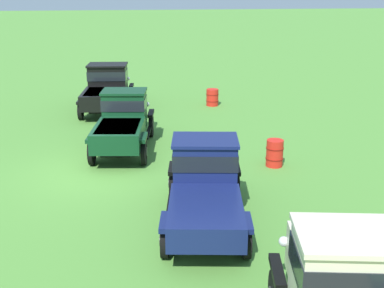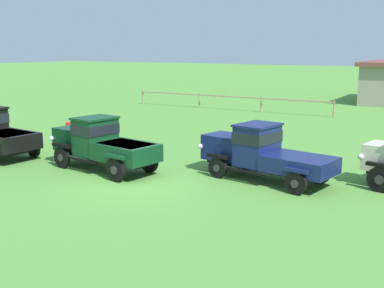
{
  "view_description": "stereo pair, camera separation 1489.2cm",
  "coord_description": "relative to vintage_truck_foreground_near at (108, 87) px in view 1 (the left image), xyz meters",
  "views": [
    {
      "loc": [
        14.85,
        0.8,
        5.69
      ],
      "look_at": [
        0.64,
        3.08,
        1.0
      ],
      "focal_mm": 45.0,
      "sensor_mm": 36.0,
      "label": 1
    },
    {
      "loc": [
        10.31,
        -13.35,
        4.83
      ],
      "look_at": [
        0.64,
        3.08,
        1.0
      ],
      "focal_mm": 45.0,
      "sensor_mm": 36.0,
      "label": 2
    }
  ],
  "objects": [
    {
      "name": "vintage_truck_midrow_center",
      "position": [
        12.33,
        2.5,
        -0.05
      ],
      "size": [
        5.42,
        2.69,
        2.07
      ],
      "color": "black",
      "rests_on": "ground"
    },
    {
      "name": "oil_drum_beside_row",
      "position": [
        8.98,
        5.49,
        -0.64
      ],
      "size": [
        0.59,
        0.59,
        0.91
      ],
      "color": "red",
      "rests_on": "ground"
    },
    {
      "name": "ground_plane",
      "position": [
        8.6,
        -0.42,
        -1.09
      ],
      "size": [
        240.0,
        240.0,
        0.0
      ],
      "primitive_type": "plane",
      "color": "#518E38"
    },
    {
      "name": "vintage_truck_foreground_near",
      "position": [
        0.0,
        0.0,
        0.0
      ],
      "size": [
        5.77,
        2.72,
        2.16
      ],
      "color": "black",
      "rests_on": "ground"
    },
    {
      "name": "oil_drum_near_fence",
      "position": [
        0.14,
        5.17,
        -0.67
      ],
      "size": [
        0.63,
        0.63,
        0.84
      ],
      "color": "red",
      "rests_on": "ground"
    },
    {
      "name": "vintage_truck_second_in_line",
      "position": [
        6.22,
        0.62,
        -0.0
      ],
      "size": [
        5.3,
        2.57,
        2.1
      ],
      "color": "black",
      "rests_on": "ground"
    }
  ]
}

